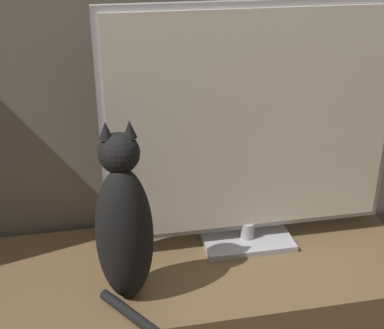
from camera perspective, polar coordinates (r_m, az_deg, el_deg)
tv_stand at (r=1.78m, az=-1.55°, el=-16.65°), size 1.47×0.53×0.46m
tv at (r=1.57m, az=6.44°, el=3.64°), size 0.88×0.17×0.75m
cat at (r=1.42m, az=-7.27°, el=-6.56°), size 0.15×0.28×0.51m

